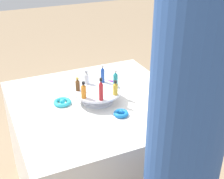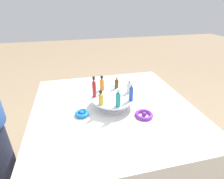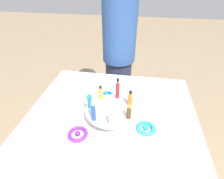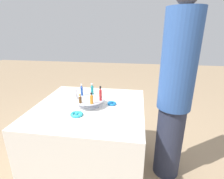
% 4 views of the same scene
% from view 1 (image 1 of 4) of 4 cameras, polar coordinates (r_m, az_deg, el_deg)
% --- Properties ---
extents(party_table, '(1.04, 1.04, 0.73)m').
position_cam_1_polar(party_table, '(2.15, -2.39, -10.65)').
color(party_table, silver).
rests_on(party_table, ground_plane).
extents(display_stand, '(0.29, 0.29, 0.07)m').
position_cam_1_polar(display_stand, '(1.92, -2.63, -0.89)').
color(display_stand, silver).
rests_on(display_stand, party_table).
extents(bottle_clear, '(0.03, 0.03, 0.09)m').
position_cam_1_polar(bottle_clear, '(1.98, -4.71, 2.19)').
color(bottle_clear, silver).
rests_on(bottle_clear, display_stand).
extents(bottle_brown, '(0.03, 0.03, 0.08)m').
position_cam_1_polar(bottle_brown, '(1.90, -6.31, 0.90)').
color(bottle_brown, brown).
rests_on(bottle_brown, display_stand).
extents(bottle_orange, '(0.03, 0.03, 0.10)m').
position_cam_1_polar(bottle_orange, '(1.81, -5.22, -0.20)').
color(bottle_orange, orange).
rests_on(bottle_orange, display_stand).
extents(bottle_red, '(0.02, 0.02, 0.14)m').
position_cam_1_polar(bottle_red, '(1.77, -2.03, -0.10)').
color(bottle_red, '#B21E23').
rests_on(bottle_red, display_stand).
extents(bottle_gold, '(0.03, 0.03, 0.09)m').
position_cam_1_polar(bottle_gold, '(1.84, 0.62, 0.23)').
color(bottle_gold, gold).
rests_on(bottle_gold, display_stand).
extents(bottle_teal, '(0.03, 0.03, 0.11)m').
position_cam_1_polar(bottle_teal, '(1.93, 0.63, 1.93)').
color(bottle_teal, teal).
rests_on(bottle_teal, display_stand).
extents(bottle_blue, '(0.02, 0.02, 0.12)m').
position_cam_1_polar(bottle_blue, '(1.99, -1.73, 2.81)').
color(bottle_blue, '#234CAD').
rests_on(bottle_blue, display_stand).
extents(ribbon_bow_blue, '(0.09, 0.09, 0.03)m').
position_cam_1_polar(ribbon_bow_blue, '(1.79, 1.66, -4.38)').
color(ribbon_bow_blue, blue).
rests_on(ribbon_bow_blue, party_table).
extents(ribbon_bow_purple, '(0.11, 0.11, 0.03)m').
position_cam_1_polar(ribbon_bow_purple, '(2.12, -0.34, 0.91)').
color(ribbon_bow_purple, purple).
rests_on(ribbon_bow_purple, party_table).
extents(ribbon_bow_teal, '(0.11, 0.11, 0.03)m').
position_cam_1_polar(ribbon_bow_teal, '(1.93, -9.08, -2.29)').
color(ribbon_bow_teal, '#2DB7CC').
rests_on(ribbon_bow_teal, party_table).
extents(person_figure, '(0.30, 0.30, 1.78)m').
position_cam_1_polar(person_figure, '(1.30, 12.90, -10.89)').
color(person_figure, '#282D42').
rests_on(person_figure, ground_plane).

